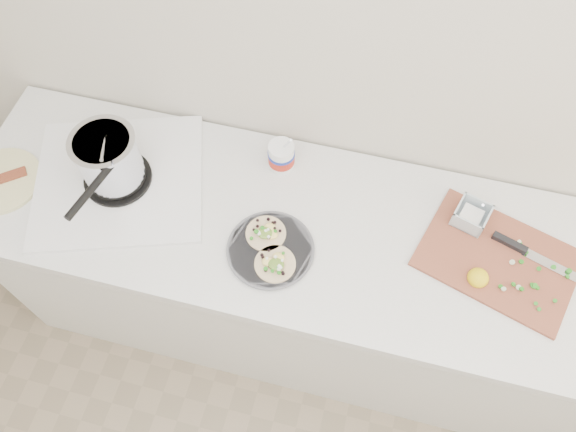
% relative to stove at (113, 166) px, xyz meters
% --- Properties ---
extents(counter, '(2.44, 0.66, 0.90)m').
position_rel_stove_xyz_m(counter, '(0.72, 0.00, -0.53)').
color(counter, silver).
rests_on(counter, ground).
extents(stove, '(0.67, 0.65, 0.26)m').
position_rel_stove_xyz_m(stove, '(0.00, 0.00, 0.00)').
color(stove, silver).
rests_on(stove, counter).
extents(taco_plate, '(0.27, 0.27, 0.04)m').
position_rel_stove_xyz_m(taco_plate, '(0.55, -0.12, -0.07)').
color(taco_plate, '#54545B').
rests_on(taco_plate, counter).
extents(tub, '(0.09, 0.09, 0.20)m').
position_rel_stove_xyz_m(tub, '(0.50, 0.19, -0.02)').
color(tub, white).
rests_on(tub, counter).
extents(cutboard, '(0.53, 0.44, 0.07)m').
position_rel_stove_xyz_m(cutboard, '(1.22, 0.03, -0.07)').
color(cutboard, brown).
rests_on(cutboard, counter).
extents(bacon_plate, '(0.26, 0.26, 0.02)m').
position_rel_stove_xyz_m(bacon_plate, '(-0.38, -0.10, -0.08)').
color(bacon_plate, '#C6C185').
rests_on(bacon_plate, counter).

